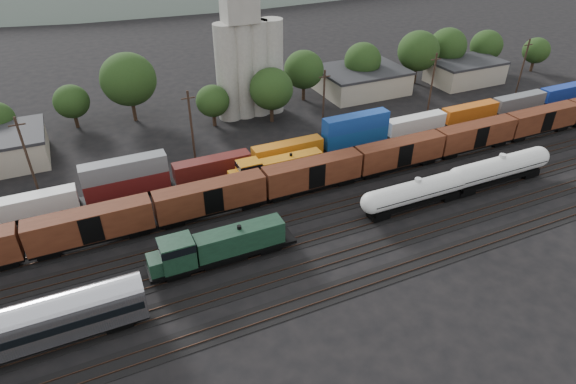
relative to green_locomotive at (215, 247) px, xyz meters
name	(u,v)px	position (x,y,z in m)	size (l,w,h in m)	color
ground	(320,210)	(16.75, 5.00, -2.70)	(600.00, 600.00, 0.00)	black
tracks	(320,210)	(16.75, 5.00, -2.65)	(180.00, 33.20, 0.20)	black
green_locomotive	(215,247)	(0.00, 0.00, 0.00)	(17.96, 3.17, 4.75)	black
tank_car_a	(416,192)	(28.99, 0.00, 0.04)	(17.60, 3.15, 4.61)	silver
tank_car_b	(499,168)	(44.23, 0.00, 0.22)	(18.88, 3.38, 4.95)	silver
passenger_coach	(7,332)	(-21.54, -5.00, 0.78)	(25.10, 3.10, 5.70)	silver
orange_locomotive	(274,168)	(14.01, 15.00, -0.34)	(16.42, 2.74, 4.11)	black
boxcar_string	(439,144)	(41.07, 10.00, 0.42)	(184.40, 2.90, 4.20)	black
container_wall	(257,155)	(13.13, 20.00, -0.26)	(178.40, 2.60, 5.80)	black
grain_silo	(249,58)	(20.04, 41.00, 8.56)	(13.40, 5.00, 29.00)	#9B988E
industrial_sheds	(268,101)	(23.38, 40.25, -0.14)	(119.38, 17.26, 5.10)	#9E937F
tree_band	(182,86)	(7.15, 42.48, 4.50)	(162.31, 24.31, 13.48)	black
utility_poles	(261,113)	(16.75, 27.00, 3.51)	(122.20, 0.36, 12.00)	black
distant_hills	(151,5)	(40.67, 265.00, -23.26)	(860.00, 286.00, 130.00)	#59665B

